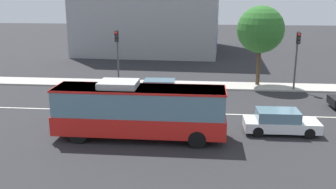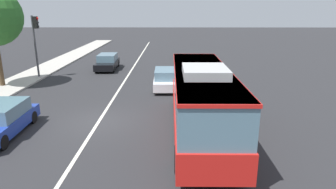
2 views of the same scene
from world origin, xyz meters
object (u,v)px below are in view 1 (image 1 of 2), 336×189
Objects in this scene: traffic_light_near_corner at (117,49)px; traffic_light_mid_block at (297,51)px; sedan_blue at (158,89)px; transit_bus at (139,109)px; street_tree_kerbside_left at (261,30)px; sedan_white at (280,122)px.

traffic_light_near_corner is 1.00× the size of traffic_light_mid_block.
traffic_light_near_corner is (-3.98, 3.02, 2.84)m from sedan_blue.
transit_bus is 1.93× the size of traffic_light_mid_block.
street_tree_kerbside_left reaches higher than traffic_light_mid_block.
transit_bus is 9.41m from sedan_blue.
sedan_blue is 5.75m from traffic_light_near_corner.
transit_bus is 1.93× the size of traffic_light_near_corner.
traffic_light_mid_block is 3.75m from street_tree_kerbside_left.
transit_bus is at bearing -121.30° from street_tree_kerbside_left.
sedan_white is 13.22m from street_tree_kerbside_left.
transit_bus is 2.21× the size of sedan_white.
traffic_light_near_corner reaches higher than transit_bus.
transit_bus is 13.14m from traffic_light_near_corner.
street_tree_kerbside_left reaches higher than sedan_white.
sedan_blue is at bearing 137.26° from sedan_white.
sedan_white is 0.87× the size of traffic_light_near_corner.
sedan_white is at bearing -13.71° from traffic_light_mid_block.
traffic_light_mid_block is at bearing 47.51° from transit_bus.
traffic_light_mid_block is at bearing -166.14° from sedan_blue.
transit_bus is 8.66m from sedan_white.
traffic_light_near_corner is at bearing -171.89° from street_tree_kerbside_left.
street_tree_kerbside_left is at bearing 58.95° from transit_bus.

